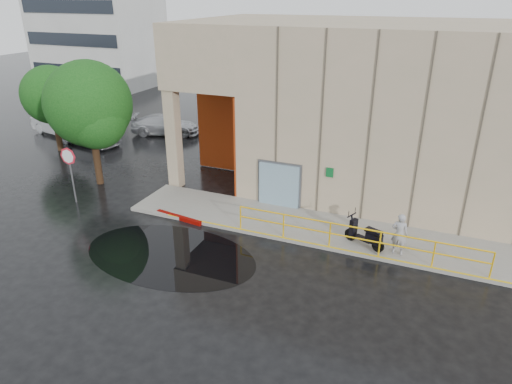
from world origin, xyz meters
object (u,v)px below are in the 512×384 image
red_curb (179,217)px  tree_far (53,97)px  person (399,234)px  car_a (88,133)px  car_b (60,124)px  stop_sign (69,163)px  tree_near (91,108)px  car_c (165,125)px  scooter (366,228)px

red_curb → tree_far: bearing=155.5°
person → car_a: bearing=-13.0°
car_b → car_a: bearing=-95.9°
stop_sign → red_curb: 5.84m
red_curb → tree_near: bearing=161.6°
stop_sign → tree_far: (-6.42, 5.79, 1.39)m
car_b → stop_sign: bearing=-121.8°
stop_sign → car_b: bearing=157.9°
car_a → car_b: car_a is taller
tree_near → car_b: bearing=144.5°
red_curb → car_b: bearing=150.7°
stop_sign → car_c: 11.72m
red_curb → car_c: bearing=125.1°
person → car_b: bearing=-12.9°
tree_far → car_c: bearing=53.7°
stop_sign → car_a: stop_sign is taller
car_a → tree_near: size_ratio=0.74×
car_a → car_c: car_a is taller
scooter → car_a: (-19.25, 6.61, -0.13)m
car_a → car_c: 5.19m
car_b → tree_far: tree_far is taller
person → car_b: size_ratio=0.37×
car_a → tree_far: bearing=166.3°
person → tree_near: 15.58m
car_c → red_curb: bearing=-162.5°
stop_sign → tree_near: tree_near is taller
stop_sign → tree_near: bearing=120.2°
scooter → red_curb: bearing=-152.7°
stop_sign → red_curb: size_ratio=1.15×
scooter → stop_sign: (-13.57, -0.90, 1.06)m
stop_sign → car_c: stop_sign is taller
stop_sign → car_a: bearing=148.1°
scooter → car_b: scooter is taller
red_curb → tree_near: size_ratio=0.38×
car_b → tree_near: 11.31m
scooter → car_a: 20.35m
car_c → stop_sign: bearing=173.6°
red_curb → tree_far: tree_far is taller
stop_sign → tree_far: tree_far is taller
car_b → car_c: bearing=-56.3°
person → tree_near: bearing=-0.5°
scooter → red_curb: scooter is taller
car_b → car_c: 7.46m
person → car_c: person is taller
tree_near → tree_far: tree_near is taller
red_curb → car_a: bearing=147.4°
car_b → car_c: size_ratio=0.95×
stop_sign → tree_far: 8.76m
car_a → person: bearing=-98.4°
tree_near → tree_far: bearing=150.0°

